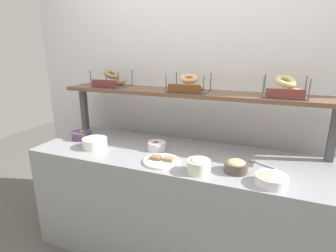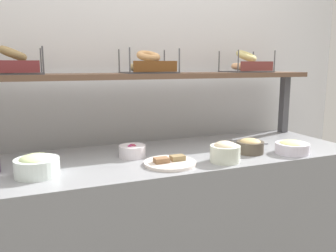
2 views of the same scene
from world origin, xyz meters
name	(u,v)px [view 1 (image 1 of 2)]	position (x,y,z in m)	size (l,w,h in m)	color
ground_plane	(175,248)	(0.00, 0.00, 0.00)	(8.00, 8.00, 0.00)	#595651
back_wall	(197,96)	(0.00, 0.55, 1.20)	(3.39, 0.06, 2.40)	silver
deli_counter	(176,204)	(0.00, 0.00, 0.42)	(2.19, 0.70, 0.85)	gray
shelf_riser_left	(84,109)	(-1.03, 0.27, 1.05)	(0.05, 0.05, 0.40)	#4C4C51
shelf_riser_right	(333,134)	(1.03, 0.27, 1.05)	(0.05, 0.05, 0.40)	#4C4C51
upper_shelf	(188,93)	(0.00, 0.27, 1.26)	(2.15, 0.32, 0.03)	brown
bowl_hummus	(236,166)	(0.45, -0.14, 0.89)	(0.15, 0.15, 0.08)	#4E4438
bowl_egg_salad	(271,179)	(0.67, -0.23, 0.89)	(0.18, 0.18, 0.07)	white
bowl_veggie_mix	(82,135)	(-0.88, 0.02, 0.89)	(0.17, 0.17, 0.08)	#4F3B58
bowl_scallion_spread	(95,142)	(-0.64, -0.12, 0.90)	(0.19, 0.19, 0.10)	white
bowl_potato_salad	(199,165)	(0.24, -0.24, 0.90)	(0.15, 0.15, 0.11)	silver
bowl_beet_salad	(157,146)	(-0.17, 0.02, 0.88)	(0.14, 0.14, 0.07)	white
serving_plate_white	(162,161)	(-0.04, -0.18, 0.86)	(0.26, 0.26, 0.04)	white
serving_spoon_near_plate	(258,162)	(0.58, 0.05, 0.86)	(0.17, 0.09, 0.01)	#B7B7BC
bagel_basket_everything	(112,81)	(-0.71, 0.28, 1.33)	(0.29, 0.25, 0.15)	#4C4C51
bagel_basket_sesame	(189,86)	(0.01, 0.26, 1.33)	(0.30, 0.24, 0.14)	#4C4C51
bagel_basket_plain	(285,90)	(0.70, 0.27, 1.33)	(0.29, 0.25, 0.15)	#4C4C51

